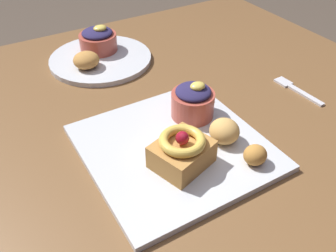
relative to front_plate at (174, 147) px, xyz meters
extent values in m
cube|color=brown|center=(-0.07, 0.09, -0.03)|extent=(1.34, 0.98, 0.04)
cylinder|color=brown|center=(0.51, 0.49, -0.39)|extent=(0.07, 0.07, 0.69)
cube|color=silver|center=(0.00, 0.00, 0.00)|extent=(0.30, 0.30, 0.01)
cube|color=#B77F3D|center=(-0.01, -0.05, 0.03)|extent=(0.11, 0.10, 0.04)
torus|color=#E5BC4C|center=(-0.01, -0.05, 0.06)|extent=(0.09, 0.09, 0.02)
sphere|color=maroon|center=(-0.01, -0.05, 0.06)|extent=(0.02, 0.02, 0.02)
cylinder|color=#B24C3D|center=(0.08, 0.06, 0.03)|extent=(0.08, 0.08, 0.05)
ellipsoid|color=#28234C|center=(0.08, 0.06, 0.06)|extent=(0.07, 0.07, 0.02)
ellipsoid|color=#E5CC56|center=(0.08, 0.05, 0.07)|extent=(0.03, 0.02, 0.01)
ellipsoid|color=tan|center=(0.08, -0.03, 0.03)|extent=(0.05, 0.05, 0.04)
ellipsoid|color=#BC7F38|center=(0.09, -0.10, 0.02)|extent=(0.04, 0.04, 0.03)
cylinder|color=silver|center=(0.01, 0.37, 0.00)|extent=(0.25, 0.25, 0.01)
cylinder|color=#B24C3D|center=(0.03, 0.40, 0.03)|extent=(0.09, 0.09, 0.04)
ellipsoid|color=#28234C|center=(0.03, 0.40, 0.05)|extent=(0.08, 0.08, 0.02)
ellipsoid|color=#E5CC56|center=(0.03, 0.40, 0.06)|extent=(0.03, 0.03, 0.01)
ellipsoid|color=#B77F3D|center=(-0.03, 0.34, 0.02)|extent=(0.06, 0.06, 0.04)
cube|color=silver|center=(0.33, 0.00, 0.00)|extent=(0.02, 0.09, 0.00)
cube|color=silver|center=(0.33, 0.07, 0.00)|extent=(0.03, 0.04, 0.00)
camera|label=1|loc=(-0.25, -0.40, 0.42)|focal=38.82mm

